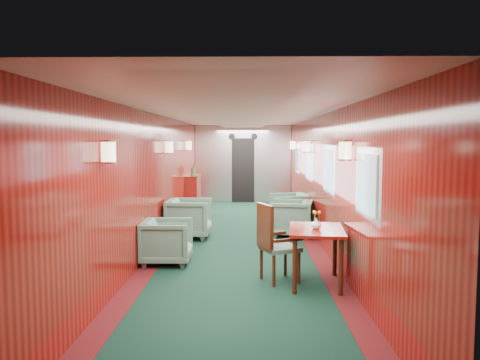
{
  "coord_description": "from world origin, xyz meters",
  "views": [
    {
      "loc": [
        0.16,
        -8.69,
        1.93
      ],
      "look_at": [
        0.0,
        0.48,
        1.15
      ],
      "focal_mm": 35.0,
      "sensor_mm": 36.0,
      "label": 1
    }
  ],
  "objects": [
    {
      "name": "armchair_right_near",
      "position": [
        1.03,
        0.63,
        0.37
      ],
      "size": [
        0.95,
        0.93,
        0.74
      ],
      "primitive_type": "imported",
      "rotation": [
        0.0,
        0.0,
        -1.76
      ],
      "color": "#1F493D",
      "rests_on": "ground"
    },
    {
      "name": "flower_vase",
      "position": [
        1.06,
        -2.58,
        0.83
      ],
      "size": [
        0.18,
        0.18,
        0.14
      ],
      "primitive_type": "imported",
      "rotation": [
        0.0,
        0.0,
        -0.39
      ],
      "color": "white",
      "rests_on": "dining_table"
    },
    {
      "name": "armchair_left_near",
      "position": [
        -1.11,
        -1.5,
        0.35
      ],
      "size": [
        0.77,
        0.75,
        0.69
      ],
      "primitive_type": "imported",
      "rotation": [
        0.0,
        0.0,
        1.58
      ],
      "color": "#1F493D",
      "rests_on": "ground"
    },
    {
      "name": "armchair_right_far",
      "position": [
        1.13,
        1.78,
        0.37
      ],
      "size": [
        0.99,
        0.98,
        0.74
      ],
      "primitive_type": "imported",
      "rotation": [
        0.0,
        0.0,
        -1.31
      ],
      "color": "#1F493D",
      "rests_on": "ground"
    },
    {
      "name": "bulkhead",
      "position": [
        0.0,
        5.91,
        1.18
      ],
      "size": [
        2.98,
        0.17,
        2.39
      ],
      "color": "silver",
      "rests_on": "ground"
    },
    {
      "name": "side_chair",
      "position": [
        0.5,
        -2.44,
        0.58
      ],
      "size": [
        0.62,
        0.64,
        1.08
      ],
      "rotation": [
        0.0,
        0.0,
        0.42
      ],
      "color": "#1F493D",
      "rests_on": "ground"
    },
    {
      "name": "room",
      "position": [
        0.0,
        0.0,
        1.63
      ],
      "size": [
        12.0,
        12.1,
        2.4
      ],
      "color": "black",
      "rests_on": "ground"
    },
    {
      "name": "credenza",
      "position": [
        -1.34,
        3.95,
        0.51
      ],
      "size": [
        0.35,
        1.11,
        1.27
      ],
      "color": "maroon",
      "rests_on": "ground"
    },
    {
      "name": "armchair_left_far",
      "position": [
        -1.01,
        0.45,
        0.39
      ],
      "size": [
        0.88,
        0.85,
        0.78
      ],
      "primitive_type": "imported",
      "rotation": [
        0.0,
        0.0,
        1.54
      ],
      "color": "#1F493D",
      "rests_on": "ground"
    },
    {
      "name": "wall_sconces",
      "position": [
        0.0,
        0.57,
        1.79
      ],
      "size": [
        2.97,
        7.97,
        0.25
      ],
      "color": "#FBECC4",
      "rests_on": "ground"
    },
    {
      "name": "dining_table",
      "position": [
        1.07,
        -2.53,
        0.64
      ],
      "size": [
        0.81,
        1.08,
        0.76
      ],
      "rotation": [
        0.0,
        0.0,
        -0.1
      ],
      "color": "maroon",
      "rests_on": "ground"
    },
    {
      "name": "windows_right",
      "position": [
        1.49,
        0.25,
        1.45
      ],
      "size": [
        0.02,
        8.6,
        0.8
      ],
      "color": "silver",
      "rests_on": "ground"
    }
  ]
}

